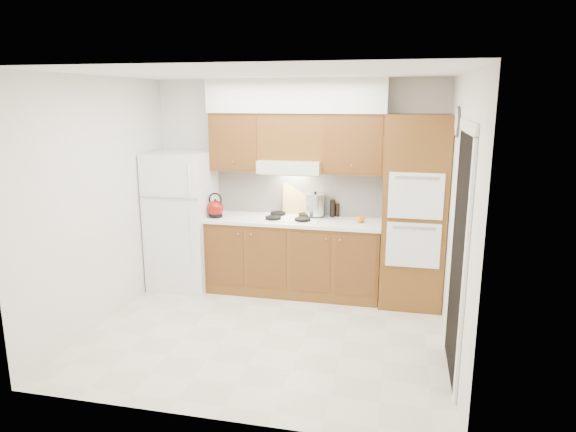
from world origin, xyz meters
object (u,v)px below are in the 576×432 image
object	(u,v)px
oven_cabinet	(414,212)
kettle	(216,208)
fridge	(183,220)
stock_pot	(315,205)

from	to	relation	value
oven_cabinet	kettle	size ratio (longest dim) A/B	10.86
fridge	oven_cabinet	size ratio (longest dim) A/B	0.78
kettle	oven_cabinet	bearing A→B (deg)	-0.04
fridge	oven_cabinet	distance (m)	2.86
kettle	fridge	bearing A→B (deg)	169.26
oven_cabinet	kettle	distance (m)	2.37
oven_cabinet	stock_pot	bearing A→B (deg)	171.72
kettle	stock_pot	distance (m)	1.22
kettle	stock_pot	size ratio (longest dim) A/B	0.79
fridge	kettle	size ratio (longest dim) A/B	8.49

